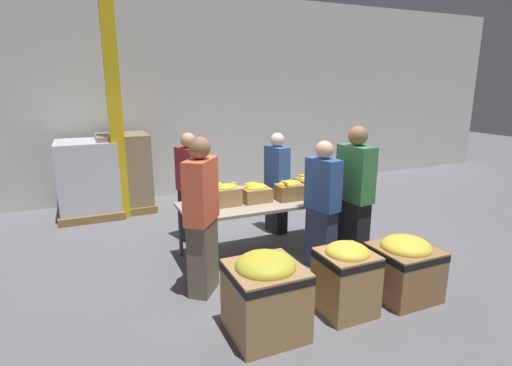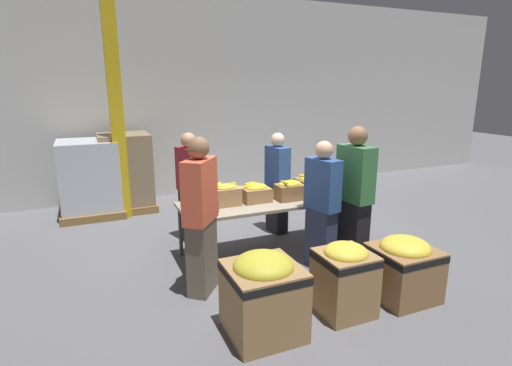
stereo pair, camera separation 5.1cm
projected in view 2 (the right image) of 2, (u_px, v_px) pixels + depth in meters
ground_plane at (272, 251)px, 5.54m from camera, size 30.00×30.00×0.00m
wall_back at (200, 97)px, 8.15m from camera, size 16.00×0.08×4.00m
sorting_table at (272, 203)px, 5.38m from camera, size 2.48×0.84×0.74m
banana_box_0 at (201, 203)px, 4.87m from camera, size 0.36×0.30×0.23m
banana_box_1 at (225, 194)px, 5.11m from camera, size 0.37×0.28×0.30m
banana_box_2 at (255, 192)px, 5.29m from camera, size 0.36×0.33×0.26m
banana_box_3 at (290, 190)px, 5.36m from camera, size 0.36×0.28×0.28m
banana_box_4 at (310, 184)px, 5.60m from camera, size 0.36×0.34×0.30m
banana_box_5 at (333, 182)px, 5.80m from camera, size 0.36×0.28×0.27m
volunteer_0 at (190, 189)px, 5.73m from camera, size 0.33×0.47×1.60m
volunteer_1 at (201, 218)px, 4.27m from camera, size 0.47×0.51×1.74m
volunteer_2 at (322, 206)px, 4.89m from camera, size 0.31×0.47×1.61m
volunteer_3 at (277, 184)px, 6.11m from camera, size 0.25×0.44×1.55m
volunteer_4 at (354, 198)px, 4.97m from camera, size 0.28×0.49×1.77m
donation_bin_0 at (263, 292)px, 3.63m from camera, size 0.65×0.65×0.79m
donation_bin_1 at (344, 276)px, 3.97m from camera, size 0.51×0.51×0.74m
donation_bin_2 at (403, 266)px, 4.27m from camera, size 0.62×0.62×0.68m
support_pillar at (115, 100)px, 6.50m from camera, size 0.22×0.22×4.00m
pallet_stack_0 at (126, 173)px, 7.25m from camera, size 0.95×0.95×1.39m
pallet_stack_1 at (90, 179)px, 6.95m from camera, size 1.05×1.05×1.32m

